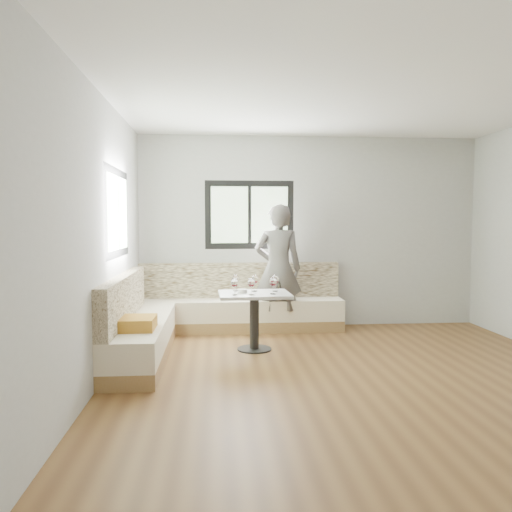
{
  "coord_description": "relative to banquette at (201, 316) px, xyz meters",
  "views": [
    {
      "loc": [
        -1.39,
        -4.81,
        1.56
      ],
      "look_at": [
        -0.91,
        1.23,
        1.13
      ],
      "focal_mm": 35.0,
      "sensor_mm": 36.0,
      "label": 1
    }
  ],
  "objects": [
    {
      "name": "wine_glass_e",
      "position": [
        0.92,
        -0.39,
        0.5
      ],
      "size": [
        0.09,
        0.09,
        0.2
      ],
      "color": "white",
      "rests_on": "table"
    },
    {
      "name": "wine_glass_a",
      "position": [
        0.41,
        -0.67,
        0.5
      ],
      "size": [
        0.09,
        0.09,
        0.2
      ],
      "color": "white",
      "rests_on": "table"
    },
    {
      "name": "olive_ramekin",
      "position": [
        0.52,
        -0.48,
        0.39
      ],
      "size": [
        0.11,
        0.11,
        0.04
      ],
      "color": "white",
      "rests_on": "table"
    },
    {
      "name": "banquette",
      "position": [
        0.0,
        0.0,
        0.0
      ],
      "size": [
        2.9,
        2.8,
        0.95
      ],
      "color": "#99764A",
      "rests_on": "ground"
    },
    {
      "name": "wine_glass_f",
      "position": [
        0.44,
        -0.31,
        0.5
      ],
      "size": [
        0.09,
        0.09,
        0.2
      ],
      "color": "white",
      "rests_on": "table"
    },
    {
      "name": "table",
      "position": [
        0.66,
        -0.49,
        0.19
      ],
      "size": [
        0.87,
        0.69,
        0.7
      ],
      "rotation": [
        0.0,
        0.0,
        0.04
      ],
      "color": "black",
      "rests_on": "ground"
    },
    {
      "name": "person",
      "position": [
        1.06,
        0.45,
        0.56
      ],
      "size": [
        0.68,
        0.47,
        1.79
      ],
      "primitive_type": "imported",
      "rotation": [
        0.0,
        0.0,
        3.07
      ],
      "color": "#5E5A57",
      "rests_on": "ground"
    },
    {
      "name": "wine_glass_c",
      "position": [
        0.87,
        -0.61,
        0.5
      ],
      "size": [
        0.09,
        0.09,
        0.2
      ],
      "color": "white",
      "rests_on": "table"
    },
    {
      "name": "wine_glass_d",
      "position": [
        0.67,
        -0.36,
        0.5
      ],
      "size": [
        0.09,
        0.09,
        0.2
      ],
      "color": "white",
      "rests_on": "table"
    },
    {
      "name": "room",
      "position": [
        1.51,
        -1.54,
        1.08
      ],
      "size": [
        5.01,
        5.01,
        2.81
      ],
      "color": "brown",
      "rests_on": "ground"
    },
    {
      "name": "wine_glass_b",
      "position": [
        0.61,
        -0.67,
        0.5
      ],
      "size": [
        0.09,
        0.09,
        0.2
      ],
      "color": "white",
      "rests_on": "table"
    }
  ]
}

